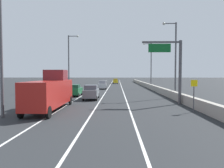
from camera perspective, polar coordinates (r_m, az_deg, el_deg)
ground_plane at (r=66.83m, az=1.14°, el=-0.42°), size 320.00×320.00×0.00m
lane_stripe_left at (r=58.13m, az=-4.32°, el=-0.88°), size 0.16×130.00×0.00m
lane_stripe_center at (r=57.89m, az=-0.87°, el=-0.88°), size 0.16×130.00×0.00m
lane_stripe_right at (r=57.85m, az=2.59°, el=-0.89°), size 0.16×130.00×0.00m
jersey_barrier_right at (r=43.58m, az=11.99°, el=-1.37°), size 0.60×120.00×1.10m
overhead_sign_gantry at (r=26.41m, az=16.11°, el=5.10°), size 4.68×0.36×7.50m
speed_advisory_sign at (r=21.36m, az=20.88°, el=-2.31°), size 0.60×0.11×3.00m
lamp_post_right_second at (r=33.78m, az=16.13°, el=7.41°), size 2.14×0.44×11.30m
lamp_post_right_third at (r=54.61m, az=10.08°, el=5.60°), size 2.14×0.44×11.30m
lamp_post_left_near at (r=19.69m, az=-26.77°, el=10.76°), size 2.14×0.44×11.30m
lamp_post_left_mid at (r=43.95m, az=-11.10°, el=6.33°), size 2.14×0.44×11.30m
car_silver_0 at (r=51.23m, az=-2.55°, el=-0.23°), size 1.99×4.18×2.00m
car_gray_1 at (r=30.41m, az=-5.51°, el=-2.15°), size 1.98×4.78×2.03m
car_yellow_2 at (r=80.44m, az=0.92°, el=0.78°), size 1.91×4.52×1.92m
car_green_3 at (r=35.22m, az=-9.81°, el=-1.65°), size 1.88×4.53×1.88m
box_truck at (r=22.10m, az=-15.98°, el=-1.94°), size 2.48×9.41×3.99m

